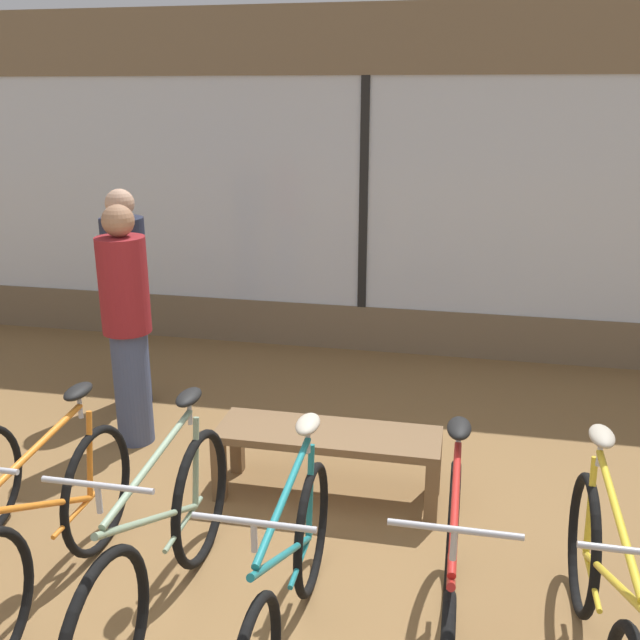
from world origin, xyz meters
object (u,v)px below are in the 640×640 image
(bicycle_center_right, at_px, (288,584))
(bicycle_right, at_px, (449,596))
(customer_by_window, at_px, (127,322))
(display_bench, at_px, (328,443))
(bicycle_far_right, at_px, (602,609))
(bicycle_left, at_px, (48,535))
(customer_near_rack, at_px, (128,294))
(bicycle_center_left, at_px, (161,550))

(bicycle_center_right, relative_size, bicycle_right, 0.97)
(customer_by_window, bearing_deg, display_bench, -16.39)
(bicycle_far_right, distance_m, customer_by_window, 3.45)
(bicycle_left, xyz_separation_m, customer_near_rack, (-0.69, 2.36, 0.53))
(bicycle_center_right, height_order, bicycle_far_right, bicycle_far_right)
(bicycle_far_right, bearing_deg, bicycle_center_left, -179.44)
(bicycle_right, xyz_separation_m, bicycle_far_right, (0.64, 0.07, -0.02))
(bicycle_center_right, xyz_separation_m, bicycle_right, (0.70, 0.03, 0.02))
(bicycle_right, relative_size, customer_near_rack, 1.00)
(bicycle_right, xyz_separation_m, customer_by_window, (-2.32, 1.78, 0.51))
(bicycle_left, bearing_deg, bicycle_center_right, -4.30)
(bicycle_left, relative_size, display_bench, 1.23)
(bicycle_right, relative_size, customer_by_window, 1.00)
(bicycle_far_right, distance_m, display_bench, 1.90)
(bicycle_right, bearing_deg, customer_by_window, 142.50)
(bicycle_right, distance_m, display_bench, 1.55)
(display_bench, relative_size, customer_near_rack, 0.79)
(bicycle_center_right, relative_size, bicycle_far_right, 0.96)
(bicycle_center_left, bearing_deg, bicycle_left, 179.49)
(customer_near_rack, bearing_deg, display_bench, -30.68)
(bicycle_far_right, xyz_separation_m, customer_near_rack, (-3.26, 2.35, 0.54))
(bicycle_far_right, bearing_deg, bicycle_center_right, -175.43)
(bicycle_center_left, xyz_separation_m, bicycle_right, (1.34, -0.05, 0.00))
(bicycle_center_left, bearing_deg, display_bench, 66.54)
(bicycle_far_right, xyz_separation_m, customer_by_window, (-2.95, 1.71, 0.53))
(bicycle_right, xyz_separation_m, customer_near_rack, (-2.63, 2.42, 0.52))
(bicycle_left, relative_size, customer_by_window, 0.98)
(bicycle_center_right, xyz_separation_m, bicycle_far_right, (1.34, 0.11, 0.01))
(customer_near_rack, relative_size, customer_by_window, 1.01)
(display_bench, relative_size, customer_by_window, 0.80)
(bicycle_right, distance_m, customer_by_window, 2.97)
(bicycle_center_right, relative_size, display_bench, 1.21)
(bicycle_left, distance_m, bicycle_right, 1.94)
(bicycle_left, distance_m, bicycle_far_right, 2.57)
(display_bench, bearing_deg, customer_near_rack, 149.32)
(display_bench, xyz_separation_m, customer_by_window, (-1.53, 0.45, 0.55))
(bicycle_right, bearing_deg, display_bench, 120.69)
(bicycle_far_right, height_order, customer_near_rack, customer_near_rack)
(bicycle_center_left, distance_m, customer_by_window, 2.05)
(customer_by_window, bearing_deg, customer_near_rack, 115.69)
(bicycle_center_left, bearing_deg, bicycle_far_right, 0.56)
(bicycle_center_right, height_order, display_bench, bicycle_center_right)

